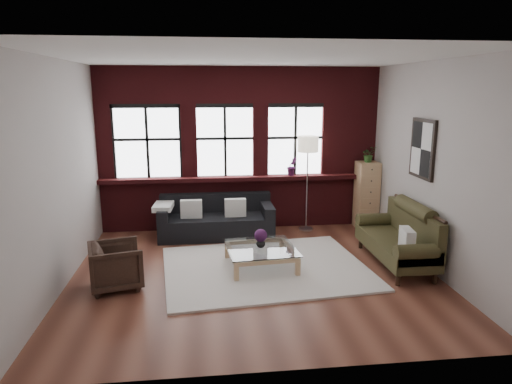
{
  "coord_description": "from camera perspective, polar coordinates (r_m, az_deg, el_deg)",
  "views": [
    {
      "loc": [
        -0.72,
        -6.53,
        2.78
      ],
      "look_at": [
        0.1,
        0.6,
        1.15
      ],
      "focal_mm": 32.0,
      "sensor_mm": 36.0,
      "label": 1
    }
  ],
  "objects": [
    {
      "name": "pillow_settee",
      "position": [
        7.1,
        18.34,
        -5.72
      ],
      "size": [
        0.19,
        0.4,
        0.34
      ],
      "primitive_type": "cube",
      "rotation": [
        0.0,
        0.0,
        -0.14
      ],
      "color": "silver",
      "rests_on": "vintage_settee"
    },
    {
      "name": "ceiling",
      "position": [
        6.58,
        -0.28,
        16.46
      ],
      "size": [
        5.5,
        5.5,
        0.0
      ],
      "primitive_type": "plane",
      "rotation": [
        3.14,
        0.0,
        0.0
      ],
      "color": "white",
      "rests_on": "ground"
    },
    {
      "name": "sill_plant",
      "position": [
        9.14,
        4.52,
        3.23
      ],
      "size": [
        0.23,
        0.2,
        0.37
      ],
      "primitive_type": "imported",
      "rotation": [
        0.0,
        0.0,
        0.19
      ],
      "color": "#451846",
      "rests_on": "sill_ledge"
    },
    {
      "name": "flowers",
      "position": [
        7.16,
        0.6,
        -5.46
      ],
      "size": [
        0.2,
        0.2,
        0.2
      ],
      "primitive_type": "sphere",
      "color": "#451846",
      "rests_on": "vase"
    },
    {
      "name": "pillow_b",
      "position": [
        8.63,
        -2.6,
        -1.97
      ],
      "size": [
        0.4,
        0.14,
        0.34
      ],
      "primitive_type": "cube",
      "rotation": [
        0.0,
        0.0,
        0.01
      ],
      "color": "silver",
      "rests_on": "dark_sofa"
    },
    {
      "name": "window_right",
      "position": [
        9.22,
        4.89,
        6.34
      ],
      "size": [
        1.38,
        0.1,
        1.5
      ],
      "primitive_type": null,
      "color": "black",
      "rests_on": "brick_backwall"
    },
    {
      "name": "vintage_settee",
      "position": [
        7.66,
        17.07,
        -5.14
      ],
      "size": [
        0.82,
        1.85,
        0.99
      ],
      "primitive_type": null,
      "color": "#353118",
      "rests_on": "floor"
    },
    {
      "name": "wall_right",
      "position": [
        7.49,
        21.18,
        2.86
      ],
      "size": [
        0.0,
        5.0,
        5.0
      ],
      "primitive_type": "plane",
      "rotation": [
        1.57,
        0.0,
        -1.57
      ],
      "color": "#AFA8A3",
      "rests_on": "ground"
    },
    {
      "name": "window_mid",
      "position": [
        9.04,
        -3.89,
        6.23
      ],
      "size": [
        1.38,
        0.1,
        1.5
      ],
      "primitive_type": null,
      "color": "black",
      "rests_on": "brick_backwall"
    },
    {
      "name": "wall_front",
      "position": [
        4.26,
        3.45,
        -3.31
      ],
      "size": [
        5.5,
        0.0,
        5.5
      ],
      "primitive_type": "plane",
      "rotation": [
        -1.57,
        0.0,
        0.0
      ],
      "color": "#AFA8A3",
      "rests_on": "ground"
    },
    {
      "name": "floor",
      "position": [
        7.13,
        -0.25,
        -10.15
      ],
      "size": [
        5.5,
        5.5,
        0.0
      ],
      "primitive_type": "plane",
      "color": "#5B2D21",
      "rests_on": "ground"
    },
    {
      "name": "window_left",
      "position": [
        9.1,
        -13.41,
        5.95
      ],
      "size": [
        1.38,
        0.1,
        1.5
      ],
      "primitive_type": null,
      "color": "black",
      "rests_on": "brick_backwall"
    },
    {
      "name": "armchair",
      "position": [
        6.85,
        -17.09,
        -8.8
      ],
      "size": [
        0.87,
        0.85,
        0.65
      ],
      "primitive_type": "imported",
      "rotation": [
        0.0,
        0.0,
        1.83
      ],
      "color": "black",
      "rests_on": "floor"
    },
    {
      "name": "coffee_table",
      "position": [
        7.28,
        0.59,
        -8.22
      ],
      "size": [
        1.15,
        1.15,
        0.36
      ],
      "primitive_type": null,
      "rotation": [
        0.0,
        0.0,
        0.09
      ],
      "color": "tan",
      "rests_on": "shag_rug"
    },
    {
      "name": "sill_ledge",
      "position": [
        9.07,
        -1.89,
        1.74
      ],
      "size": [
        5.5,
        0.3,
        0.08
      ],
      "primitive_type": "cube",
      "color": "#4E1215",
      "rests_on": "brick_backwall"
    },
    {
      "name": "pillow_a",
      "position": [
        8.61,
        -8.09,
        -2.11
      ],
      "size": [
        0.4,
        0.15,
        0.34
      ],
      "primitive_type": "cube",
      "rotation": [
        0.0,
        0.0,
        -0.03
      ],
      "color": "silver",
      "rests_on": "dark_sofa"
    },
    {
      "name": "brick_backwall",
      "position": [
        9.07,
        -1.97,
        5.32
      ],
      "size": [
        5.5,
        0.12,
        3.2
      ],
      "primitive_type": null,
      "color": "#4E1215",
      "rests_on": "floor"
    },
    {
      "name": "drawer_chest",
      "position": [
        9.49,
        13.65,
        -0.38
      ],
      "size": [
        0.42,
        0.42,
        1.35
      ],
      "primitive_type": "cube",
      "color": "tan",
      "rests_on": "floor"
    },
    {
      "name": "wall_poster",
      "position": [
        7.7,
        20.11,
        5.09
      ],
      "size": [
        0.05,
        0.74,
        0.94
      ],
      "primitive_type": null,
      "color": "black",
      "rests_on": "wall_right"
    },
    {
      "name": "wall_left",
      "position": [
        6.93,
        -23.49,
        1.94
      ],
      "size": [
        0.0,
        5.0,
        5.0
      ],
      "primitive_type": "plane",
      "rotation": [
        1.57,
        0.0,
        1.57
      ],
      "color": "#AFA8A3",
      "rests_on": "ground"
    },
    {
      "name": "vase",
      "position": [
        7.19,
        0.59,
        -6.34
      ],
      "size": [
        0.18,
        0.18,
        0.15
      ],
      "primitive_type": "imported",
      "rotation": [
        0.0,
        0.0,
        -0.3
      ],
      "color": "#B2B2B2",
      "rests_on": "coffee_table"
    },
    {
      "name": "floor_lamp",
      "position": [
        9.05,
        6.4,
        1.48
      ],
      "size": [
        0.4,
        0.4,
        2.03
      ],
      "primitive_type": null,
      "color": "#A5A5A8",
      "rests_on": "floor"
    },
    {
      "name": "dark_sofa",
      "position": [
        8.76,
        -4.99,
        -3.07
      ],
      "size": [
        2.17,
        0.88,
        0.78
      ],
      "primitive_type": null,
      "color": "black",
      "rests_on": "floor"
    },
    {
      "name": "potted_plant_top",
      "position": [
        9.34,
        13.92,
        4.6
      ],
      "size": [
        0.3,
        0.27,
        0.31
      ],
      "primitive_type": "imported",
      "rotation": [
        0.0,
        0.0,
        0.1
      ],
      "color": "#2D5923",
      "rests_on": "drawer_chest"
    },
    {
      "name": "shag_rug",
      "position": [
        7.3,
        1.19,
        -9.44
      ],
      "size": [
        3.36,
        2.76,
        0.03
      ],
      "primitive_type": "cube",
      "rotation": [
        0.0,
        0.0,
        0.1
      ],
      "color": "beige",
      "rests_on": "floor"
    },
    {
      "name": "wall_back",
      "position": [
        9.13,
        -2.0,
        5.37
      ],
      "size": [
        5.5,
        0.0,
        5.5
      ],
      "primitive_type": "plane",
      "rotation": [
        1.57,
        0.0,
        0.0
      ],
      "color": "#AFA8A3",
      "rests_on": "ground"
    }
  ]
}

